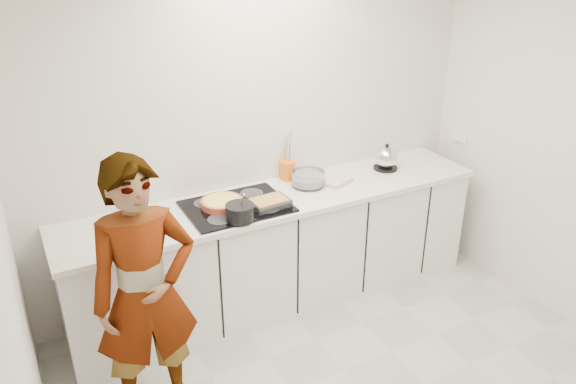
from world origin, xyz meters
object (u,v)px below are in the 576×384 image
kettle (386,158)px  mixing_bowl (308,179)px  tart_dish (222,202)px  hob (237,206)px  utensil_crock (288,170)px  baking_dish (269,202)px  saucepan (240,212)px  cook (145,294)px

kettle → mixing_bowl: bearing=179.4°
tart_dish → mixing_bowl: bearing=3.9°
hob → utensil_crock: size_ratio=4.84×
mixing_bowl → kettle: size_ratio=1.51×
tart_dish → kettle: 1.45m
hob → baking_dish: bearing=-29.1°
kettle → baking_dish: bearing=-170.4°
utensil_crock → tart_dish: bearing=-160.0°
saucepan → mixing_bowl: bearing=23.1°
hob → saucepan: saucepan is taller
kettle → utensil_crock: size_ratio=1.50×
kettle → utensil_crock: 0.83m
saucepan → mixing_bowl: (0.69, 0.30, -0.01)m
mixing_bowl → utensil_crock: (-0.08, 0.19, 0.02)m
mixing_bowl → cook: size_ratio=0.20×
saucepan → kettle: (1.42, 0.29, 0.03)m
hob → mixing_bowl: 0.64m
tart_dish → baking_dish: bearing=-27.4°
tart_dish → utensil_crock: bearing=20.0°
hob → cook: size_ratio=0.44×
baking_dish → saucepan: bearing=-160.7°
hob → tart_dish: size_ratio=1.92×
mixing_bowl → saucepan: bearing=-156.9°
baking_dish → kettle: kettle is taller
hob → cook: cook is taller
saucepan → cook: bearing=-151.3°
baking_dish → utensil_crock: 0.53m
kettle → utensil_crock: bearing=166.4°
hob → mixing_bowl: size_ratio=2.15×
saucepan → baking_dish: 0.28m
tart_dish → saucepan: bearing=-82.6°
mixing_bowl → utensil_crock: bearing=112.6°
tart_dish → saucepan: (0.03, -0.25, 0.03)m
saucepan → mixing_bowl: 0.75m
kettle → cook: cook is taller
tart_dish → cook: (-0.73, -0.66, -0.12)m
tart_dish → utensil_crock: utensil_crock is taller
utensil_crock → hob: bearing=-153.5°
hob → kettle: size_ratio=3.24×
mixing_bowl → kettle: bearing=-0.6°
hob → cook: 1.04m
cook → kettle: bearing=18.6°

